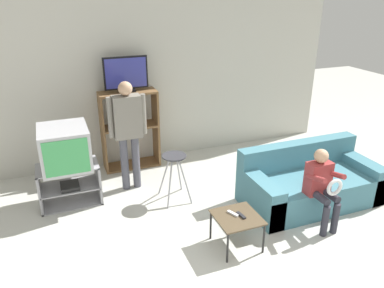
{
  "coord_description": "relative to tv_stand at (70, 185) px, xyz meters",
  "views": [
    {
      "loc": [
        -1.56,
        -1.96,
        2.73
      ],
      "look_at": [
        0.02,
        2.1,
        0.9
      ],
      "focal_mm": 35.0,
      "sensor_mm": 36.0,
      "label": 1
    }
  ],
  "objects": [
    {
      "name": "person_standing_adult",
      "position": [
        0.87,
        0.12,
        0.69
      ],
      "size": [
        0.53,
        0.2,
        1.59
      ],
      "color": "#4C4C56",
      "rests_on": "ground_plane"
    },
    {
      "name": "wall_back",
      "position": [
        1.5,
        1.09,
        1.03
      ],
      "size": [
        6.4,
        0.06,
        2.6
      ],
      "color": "beige",
      "rests_on": "ground_plane"
    },
    {
      "name": "media_shelf",
      "position": [
        1.03,
        0.84,
        0.37
      ],
      "size": [
        0.89,
        0.36,
        1.26
      ],
      "color": "brown",
      "rests_on": "ground_plane"
    },
    {
      "name": "remote_control_black",
      "position": [
        1.71,
        -1.65,
        0.13
      ],
      "size": [
        0.05,
        0.15,
        0.02
      ],
      "primitive_type": "cube",
      "rotation": [
        0.0,
        0.0,
        0.12
      ],
      "color": "#232328",
      "rests_on": "snack_table"
    },
    {
      "name": "television_flat",
      "position": [
        1.03,
        0.85,
        1.24
      ],
      "size": [
        0.67,
        0.2,
        0.53
      ],
      "color": "black",
      "rests_on": "media_shelf"
    },
    {
      "name": "television_main",
      "position": [
        0.0,
        -0.0,
        0.55
      ],
      "size": [
        0.61,
        0.68,
        0.54
      ],
      "color": "#B2B2B7",
      "rests_on": "tv_stand"
    },
    {
      "name": "tv_stand",
      "position": [
        0.0,
        0.0,
        0.0
      ],
      "size": [
        0.79,
        0.46,
        0.56
      ],
      "color": "#939399",
      "rests_on": "ground_plane"
    },
    {
      "name": "snack_table",
      "position": [
        1.67,
        -1.64,
        0.07
      ],
      "size": [
        0.49,
        0.49,
        0.39
      ],
      "color": "brown",
      "rests_on": "ground_plane"
    },
    {
      "name": "folding_stool",
      "position": [
        1.35,
        -0.41,
        0.25
      ],
      "size": [
        0.37,
        0.44,
        0.67
      ],
      "color": "#99999E",
      "rests_on": "ground_plane"
    },
    {
      "name": "couch",
      "position": [
        3.05,
        -1.12,
        -0.01
      ],
      "size": [
        1.83,
        0.89,
        0.76
      ],
      "color": "teal",
      "rests_on": "ground_plane"
    },
    {
      "name": "remote_control_white",
      "position": [
        1.64,
        -1.58,
        0.13
      ],
      "size": [
        0.09,
        0.15,
        0.02
      ],
      "primitive_type": "cube",
      "rotation": [
        0.0,
        0.0,
        0.41
      ],
      "color": "silver",
      "rests_on": "snack_table"
    },
    {
      "name": "person_seated_child",
      "position": [
        2.8,
        -1.63,
        0.3
      ],
      "size": [
        0.33,
        0.43,
        0.98
      ],
      "color": "#2D2D38",
      "rests_on": "ground_plane"
    }
  ]
}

